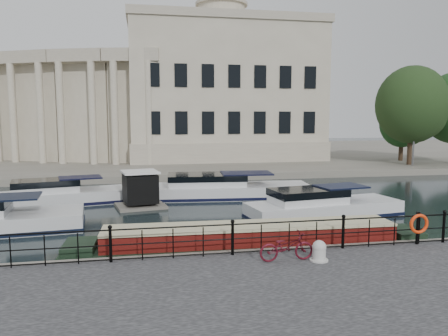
# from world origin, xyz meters

# --- Properties ---
(ground_plane) EXTENTS (160.00, 160.00, 0.00)m
(ground_plane) POSITION_xyz_m (0.00, 0.00, 0.00)
(ground_plane) COLOR black
(ground_plane) RESTS_ON ground
(far_bank) EXTENTS (120.00, 42.00, 0.55)m
(far_bank) POSITION_xyz_m (0.00, 39.00, 0.28)
(far_bank) COLOR #6B665B
(far_bank) RESTS_ON ground_plane
(railing) EXTENTS (24.14, 0.14, 1.22)m
(railing) POSITION_xyz_m (0.00, -2.25, 1.20)
(railing) COLOR black
(railing) RESTS_ON near_quay
(civic_building) EXTENTS (53.55, 31.84, 16.85)m
(civic_building) POSITION_xyz_m (-1.00, 34.71, 7.04)
(civic_building) COLOR #ADA38C
(civic_building) RESTS_ON far_bank
(bicycle) EXTENTS (1.81, 0.66, 0.94)m
(bicycle) POSITION_xyz_m (1.59, -3.17, 1.02)
(bicycle) COLOR #4F0E19
(bicycle) RESTS_ON near_quay
(mooring_bollard) EXTENTS (0.60, 0.60, 0.68)m
(mooring_bollard) POSITION_xyz_m (2.64, -3.35, 0.87)
(mooring_bollard) COLOR #B6B5B1
(mooring_bollard) RESTS_ON near_quay
(life_ring_post) EXTENTS (0.74, 0.20, 1.21)m
(life_ring_post) POSITION_xyz_m (6.90, -2.34, 1.31)
(life_ring_post) COLOR black
(life_ring_post) RESTS_ON near_quay
(narrowboat) EXTENTS (13.68, 2.25, 1.50)m
(narrowboat) POSITION_xyz_m (1.00, -0.79, 0.37)
(narrowboat) COLOR black
(narrowboat) RESTS_ON ground_plane
(harbour_hut) EXTENTS (3.07, 2.72, 2.17)m
(harbour_hut) POSITION_xyz_m (-3.11, 8.82, 0.95)
(harbour_hut) COLOR #6B665B
(harbour_hut) RESTS_ON ground_plane
(cabin_cruisers) EXTENTS (24.67, 10.23, 1.99)m
(cabin_cruisers) POSITION_xyz_m (-2.05, 7.98, 0.37)
(cabin_cruisers) COLOR silver
(cabin_cruisers) RESTS_ON ground_plane
(trees) EXTENTS (11.47, 9.25, 9.42)m
(trees) POSITION_xyz_m (24.66, 22.13, 5.67)
(trees) COLOR black
(trees) RESTS_ON far_bank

